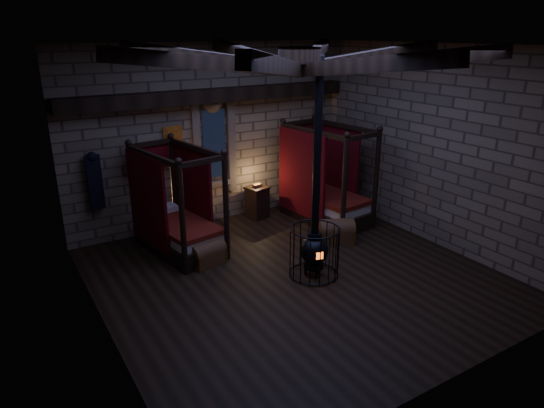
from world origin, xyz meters
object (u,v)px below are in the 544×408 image
bed_left (178,225)px  stove (314,247)px  trunk_left (207,254)px  trunk_right (336,232)px  bed_right (324,197)px

bed_left → stove: stove is taller
trunk_left → stove: 2.18m
trunk_left → bed_left: bearing=89.7°
trunk_right → stove: bearing=-121.0°
trunk_left → bed_right: bearing=0.3°
trunk_left → stove: size_ratio=0.19×
bed_left → trunk_right: bed_left is taller
trunk_right → bed_left: bearing=176.4°
stove → bed_left: bearing=138.3°
trunk_right → stove: 1.69m
trunk_right → stove: stove is taller
trunk_right → trunk_left: bearing=-167.6°
bed_right → stove: size_ratio=0.58×
trunk_left → stove: stove is taller
bed_left → trunk_left: (0.21, -1.00, -0.32)m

